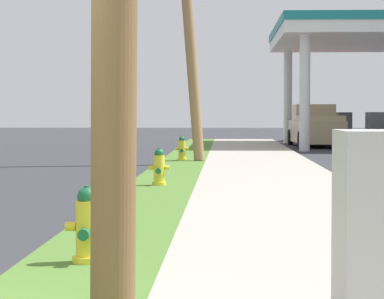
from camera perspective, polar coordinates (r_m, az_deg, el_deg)
name	(u,v)px	position (r m, az deg, el deg)	size (l,w,h in m)	color
fire_hydrant_nearest	(87,229)	(7.91, -7.43, -5.59)	(0.42, 0.38, 0.74)	yellow
fire_hydrant_second	(159,169)	(16.19, -2.34, -1.38)	(0.42, 0.38, 0.74)	yellow
fire_hydrant_third	(182,149)	(24.76, -0.72, 0.00)	(0.42, 0.37, 0.74)	yellow
utility_pole_midground	(188,16)	(24.76, -0.29, 9.43)	(1.57, 0.75, 8.62)	#937047
utility_cabinet	(373,235)	(5.63, 12.68, -5.90)	(0.53, 0.80, 1.33)	slate
car_red_by_far_pump	(311,128)	(44.77, 8.44, 1.49)	(1.94, 4.50, 1.57)	red
truck_tan_at_forecourt	(316,127)	(37.85, 8.74, 1.58)	(2.24, 5.44, 1.97)	tan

